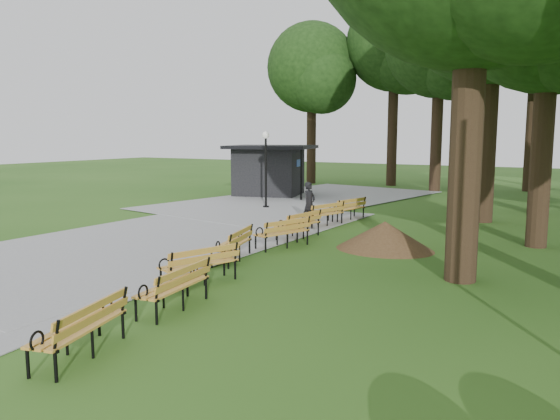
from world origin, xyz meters
The scene contains 14 objects.
ground centered at (0.00, 0.00, 0.00)m, with size 100.00×100.00×0.00m, color #2A5718.
path centered at (-4.00, 3.00, 0.03)m, with size 12.00×38.00×0.06m, color gray.
person centered at (-1.04, 7.39, 0.78)m, with size 0.57×0.37×1.56m, color black.
kiosk centered at (-7.33, 14.98, 1.36)m, with size 4.35×3.78×2.72m, color black, non-canonical shape.
lamp_post centered at (-4.75, 10.42, 2.44)m, with size 0.32×0.32×3.43m.
dirt_mound centered at (2.85, 4.46, 0.41)m, with size 2.37×2.37×0.82m, color #47301C.
bench_0 centered at (1.46, -5.14, 0.44)m, with size 1.90×0.64×0.88m, color #C7862D, non-canonical shape.
bench_1 centered at (1.19, -2.75, 0.44)m, with size 1.90×0.64×0.88m, color #C7862D, non-canonical shape.
bench_2 centered at (0.49, -1.07, 0.44)m, with size 1.90×0.64×0.88m, color #C7862D, non-canonical shape.
bench_3 centered at (-0.14, 1.08, 0.44)m, with size 1.90×0.64×0.88m, color #C7862D, non-canonical shape.
bench_4 centered at (0.14, 3.26, 0.44)m, with size 1.90×0.64×0.88m, color #C7862D, non-canonical shape.
bench_5 centered at (-0.13, 4.76, 0.44)m, with size 1.90×0.64×0.88m, color #C7862D, non-canonical shape.
bench_6 centered at (-0.42, 7.21, 0.44)m, with size 1.90×0.64×0.88m, color #C7862D, non-canonical shape.
bench_7 centered at (-0.25, 8.99, 0.44)m, with size 1.90×0.64×0.88m, color #C7862D, non-canonical shape.
Camera 1 is at (7.86, -10.35, 3.26)m, focal length 34.92 mm.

